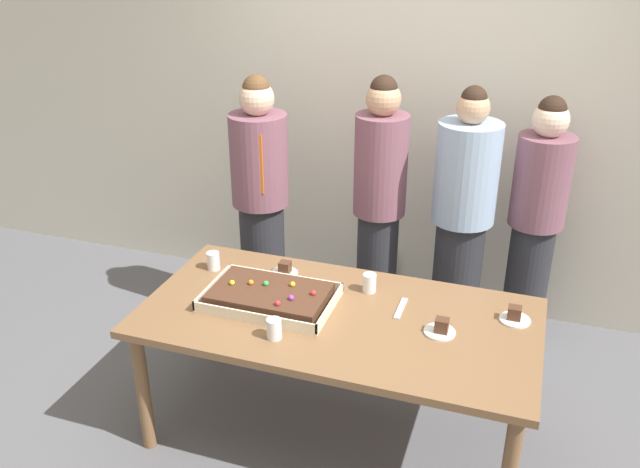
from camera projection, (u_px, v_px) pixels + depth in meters
name	position (u px, v px, depth m)	size (l,w,h in m)	color
ground_plane	(336.00, 431.00, 3.62)	(12.00, 12.00, 0.00)	#5B5B60
interior_back_panel	(413.00, 90.00, 4.35)	(8.00, 0.12, 3.00)	beige
party_table	(338.00, 327.00, 3.34)	(1.95, 0.98, 0.74)	brown
sheet_cake	(270.00, 296.00, 3.39)	(0.65, 0.42, 0.10)	beige
plated_slice_near_left	(285.00, 270.00, 3.67)	(0.15, 0.15, 0.07)	white
plated_slice_near_right	(441.00, 328.00, 3.15)	(0.15, 0.15, 0.08)	white
plated_slice_far_left	(515.00, 316.00, 3.25)	(0.15, 0.15, 0.07)	white
drink_cup_nearest	(274.00, 329.00, 3.10)	(0.07, 0.07, 0.10)	white
drink_cup_middle	(213.00, 261.00, 3.71)	(0.07, 0.07, 0.10)	white
drink_cup_far_end	(369.00, 283.00, 3.49)	(0.07, 0.07, 0.10)	white
cake_server_utensil	(401.00, 308.00, 3.35)	(0.03, 0.20, 0.01)	silver
person_serving_front	(462.00, 220.00, 4.06)	(0.38, 0.38, 1.67)	#28282D
person_green_shirt_behind	(261.00, 201.00, 4.29)	(0.36, 0.36, 1.68)	#28282D
person_striped_tie_right	(535.00, 222.00, 4.06)	(0.33, 0.33, 1.61)	#28282D
person_far_right_suit	(379.00, 206.00, 4.16)	(0.32, 0.32, 1.70)	#28282D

